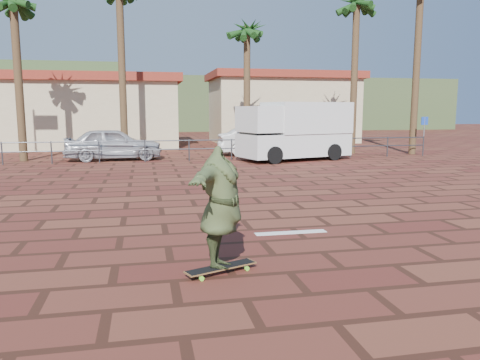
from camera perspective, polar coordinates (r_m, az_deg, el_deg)
name	(u,v)px	position (r m, az deg, el deg)	size (l,w,h in m)	color
ground	(242,220)	(10.06, 0.30, -4.91)	(120.00, 120.00, 0.00)	brown
paint_stripe	(291,232)	(9.11, 6.21, -6.38)	(1.40, 0.22, 0.01)	white
guardrail	(189,146)	(21.73, -6.24, 4.11)	(24.06, 0.06, 1.00)	#47494F
palm_far_left	(13,7)	(24.14, -25.90, 18.44)	(2.40, 2.40, 8.25)	brown
palm_center	(247,33)	(25.98, 0.86, 17.44)	(2.40, 2.40, 7.75)	brown
palm_right	(357,8)	(26.54, 14.04, 19.69)	(2.40, 2.40, 9.05)	brown
building_west	(80,111)	(31.82, -18.96, 7.98)	(12.60, 7.60, 4.50)	beige
building_east	(282,107)	(35.03, 5.10, 8.83)	(10.60, 6.60, 5.00)	beige
hill_front	(160,105)	(59.61, -9.76, 9.06)	(70.00, 18.00, 6.00)	#384C28
longboard	(221,268)	(6.86, -2.33, -10.63)	(1.11, 0.63, 0.11)	olive
skateboarder	(221,207)	(6.62, -2.37, -3.35)	(2.14, 0.58, 1.74)	#3F4B28
campervan	(295,130)	(22.22, 6.74, 6.10)	(5.59, 3.52, 2.69)	silver
car_silver	(114,144)	(22.79, -15.15, 4.27)	(1.79, 4.45, 1.52)	#ADAEB4
car_white	(263,140)	(24.53, 2.78, 4.83)	(1.60, 4.60, 1.51)	silver
street_sign	(424,129)	(25.74, 21.54, 5.84)	(0.40, 0.09, 1.99)	gray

